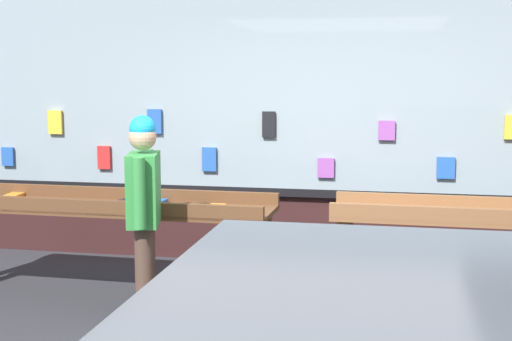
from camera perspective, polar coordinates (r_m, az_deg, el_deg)
The scene contains 4 objects.
shopfront_facade at distance 7.05m, azimuth 5.34°, elevation 7.24°, with size 8.65×0.29×3.72m.
display_table_left at distance 6.20m, azimuth -11.94°, elevation -3.32°, with size 2.89×0.74×0.89m.
person_browsing at distance 5.45m, azimuth -8.95°, elevation -2.69°, with size 0.31×0.63×1.59m.
small_dog at distance 5.28m, azimuth -5.72°, elevation -10.08°, with size 0.31×0.56×0.41m.
Camera 1 is at (0.73, -4.62, 1.90)m, focal length 50.00 mm.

